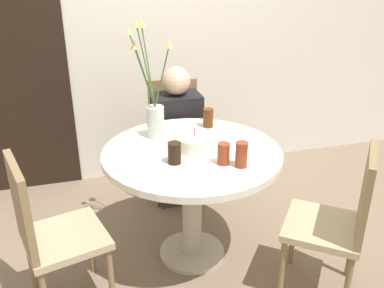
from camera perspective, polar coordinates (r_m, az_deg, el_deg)
ground_plane at (r=2.86m, az=0.00°, el=-14.41°), size 16.00×16.00×0.00m
wall_back at (r=3.47m, az=-5.89°, el=16.13°), size 8.00×0.05×2.60m
doorway_panel at (r=3.47m, az=-23.76°, el=9.60°), size 0.90×0.01×2.05m
dining_table at (r=2.53m, az=0.00°, el=-3.76°), size 1.04×1.04×0.74m
chair_right_flank at (r=3.33m, az=-2.33°, el=1.60°), size 0.45×0.45×0.90m
chair_near_front at (r=2.33m, az=-18.69°, el=-10.69°), size 0.49×0.49×0.90m
chair_left_flank at (r=2.43m, az=19.16°, el=-9.16°), size 0.56×0.56×0.90m
birthday_cake at (r=2.47m, az=0.31°, el=0.26°), size 0.23×0.23×0.13m
flower_vase at (r=2.58m, az=-5.24°, el=5.19°), size 0.23×0.25×0.72m
side_plate at (r=2.32m, az=-7.79°, el=-2.60°), size 0.22×0.22×0.01m
drink_glass_0 at (r=2.29m, az=4.23°, el=-1.30°), size 0.07×0.07×0.12m
drink_glass_1 at (r=2.27m, az=6.61°, el=-1.41°), size 0.07×0.07×0.14m
drink_glass_2 at (r=2.78m, az=2.17°, el=3.50°), size 0.07×0.07×0.12m
drink_glass_3 at (r=2.29m, az=-2.36°, el=-1.20°), size 0.07×0.07×0.12m
person_woman at (r=3.19m, az=-1.98°, el=0.39°), size 0.34×0.24×1.06m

